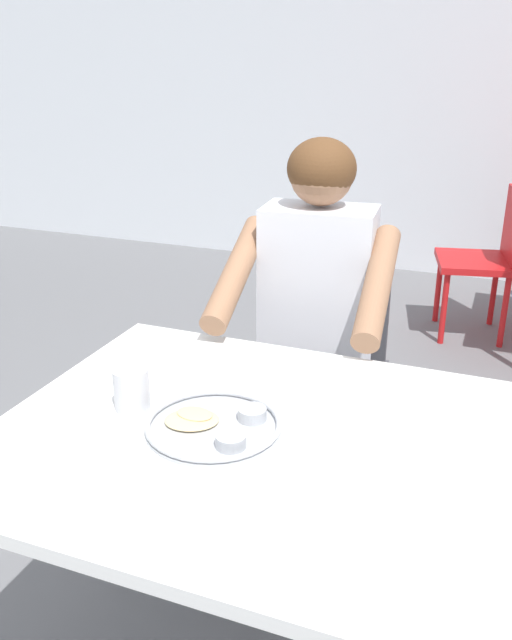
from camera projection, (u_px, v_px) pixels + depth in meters
name	position (u px, v px, depth m)	size (l,w,h in m)	color
back_wall	(451.00, 16.00, 4.28)	(12.00, 0.12, 3.40)	silver
table_foreground	(251.00, 462.00, 1.43)	(1.07, 0.90, 0.74)	white
thali_tray	(215.00, 424.00, 1.41)	(0.29, 0.29, 0.03)	#B7BABF
drinking_cup	(132.00, 388.00, 1.48)	(0.08, 0.08, 0.10)	silver
chair_foreground	(323.00, 353.00, 2.31)	(0.47, 0.46, 0.88)	#3F3F44
diner_foreground	(310.00, 312.00, 2.03)	(0.52, 0.58, 1.26)	#2F2F2F
chair_red_left	(490.00, 252.00, 3.61)	(0.47, 0.48, 0.82)	red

